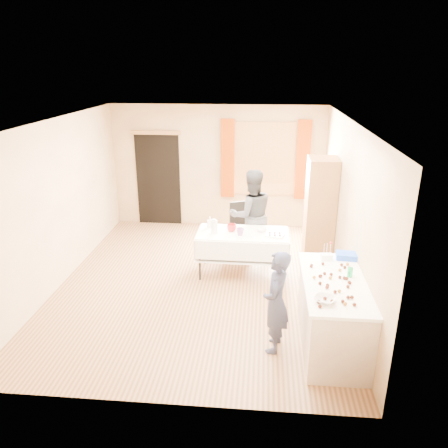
# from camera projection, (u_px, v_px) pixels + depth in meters

# --- Properties ---
(floor) EXTENTS (4.50, 5.50, 0.02)m
(floor) POSITION_uv_depth(u_px,v_px,m) (201.00, 282.00, 7.19)
(floor) COLOR #9E7047
(floor) RESTS_ON ground
(ceiling) EXTENTS (4.50, 5.50, 0.02)m
(ceiling) POSITION_uv_depth(u_px,v_px,m) (197.00, 120.00, 6.28)
(ceiling) COLOR white
(ceiling) RESTS_ON floor
(wall_back) EXTENTS (4.50, 0.02, 2.60)m
(wall_back) POSITION_uv_depth(u_px,v_px,m) (218.00, 167.00, 9.31)
(wall_back) COLOR tan
(wall_back) RESTS_ON floor
(wall_front) EXTENTS (4.50, 0.02, 2.60)m
(wall_front) POSITION_uv_depth(u_px,v_px,m) (157.00, 296.00, 4.16)
(wall_front) COLOR tan
(wall_front) RESTS_ON floor
(wall_left) EXTENTS (0.02, 5.50, 2.60)m
(wall_left) POSITION_uv_depth(u_px,v_px,m) (58.00, 203.00, 6.93)
(wall_left) COLOR tan
(wall_left) RESTS_ON floor
(wall_right) EXTENTS (0.02, 5.50, 2.60)m
(wall_right) POSITION_uv_depth(u_px,v_px,m) (348.00, 211.00, 6.54)
(wall_right) COLOR tan
(wall_right) RESTS_ON floor
(window_frame) EXTENTS (1.32, 0.06, 1.52)m
(window_frame) POSITION_uv_depth(u_px,v_px,m) (265.00, 159.00, 9.12)
(window_frame) COLOR olive
(window_frame) RESTS_ON wall_back
(window_pane) EXTENTS (1.20, 0.02, 1.40)m
(window_pane) POSITION_uv_depth(u_px,v_px,m) (265.00, 159.00, 9.11)
(window_pane) COLOR white
(window_pane) RESTS_ON wall_back
(curtain_left) EXTENTS (0.28, 0.06, 1.65)m
(curtain_left) POSITION_uv_depth(u_px,v_px,m) (228.00, 159.00, 9.14)
(curtain_left) COLOR #862E03
(curtain_left) RESTS_ON wall_back
(curtain_right) EXTENTS (0.28, 0.06, 1.65)m
(curtain_right) POSITION_uv_depth(u_px,v_px,m) (303.00, 160.00, 9.01)
(curtain_right) COLOR #862E03
(curtain_right) RESTS_ON wall_back
(doorway) EXTENTS (0.95, 0.04, 2.00)m
(doorway) POSITION_uv_depth(u_px,v_px,m) (158.00, 180.00, 9.50)
(doorway) COLOR black
(doorway) RESTS_ON floor
(door_lintel) EXTENTS (1.05, 0.06, 0.08)m
(door_lintel) POSITION_uv_depth(u_px,v_px,m) (155.00, 133.00, 9.12)
(door_lintel) COLOR olive
(door_lintel) RESTS_ON wall_back
(cabinet) EXTENTS (0.50, 0.60, 1.87)m
(cabinet) POSITION_uv_depth(u_px,v_px,m) (320.00, 211.00, 7.71)
(cabinet) COLOR olive
(cabinet) RESTS_ON floor
(counter) EXTENTS (0.78, 1.65, 0.91)m
(counter) POSITION_uv_depth(u_px,v_px,m) (333.00, 314.00, 5.44)
(counter) COLOR beige
(counter) RESTS_ON floor
(party_table) EXTENTS (1.54, 0.80, 0.75)m
(party_table) POSITION_uv_depth(u_px,v_px,m) (243.00, 249.00, 7.34)
(party_table) COLOR black
(party_table) RESTS_ON floor
(chair) EXTENTS (0.52, 0.52, 0.97)m
(chair) POSITION_uv_depth(u_px,v_px,m) (242.00, 238.00, 8.21)
(chair) COLOR black
(chair) RESTS_ON floor
(girl) EXTENTS (0.58, 0.46, 1.32)m
(girl) POSITION_uv_depth(u_px,v_px,m) (276.00, 302.00, 5.30)
(girl) COLOR #242A49
(girl) RESTS_ON floor
(woman) EXTENTS (1.17, 1.09, 1.67)m
(woman) POSITION_uv_depth(u_px,v_px,m) (251.00, 215.00, 7.80)
(woman) COLOR black
(woman) RESTS_ON floor
(soda_can) EXTENTS (0.07, 0.07, 0.12)m
(soda_can) POSITION_uv_depth(u_px,v_px,m) (350.00, 272.00, 5.37)
(soda_can) COLOR #149F4F
(soda_can) RESTS_ON counter
(mixing_bowl) EXTENTS (0.40, 0.40, 0.06)m
(mixing_bowl) POSITION_uv_depth(u_px,v_px,m) (325.00, 300.00, 4.81)
(mixing_bowl) COLOR white
(mixing_bowl) RESTS_ON counter
(foam_block) EXTENTS (0.16, 0.11, 0.08)m
(foam_block) POSITION_uv_depth(u_px,v_px,m) (326.00, 257.00, 5.84)
(foam_block) COLOR white
(foam_block) RESTS_ON counter
(blue_basket) EXTENTS (0.32, 0.23, 0.08)m
(blue_basket) POSITION_uv_depth(u_px,v_px,m) (347.00, 256.00, 5.87)
(blue_basket) COLOR blue
(blue_basket) RESTS_ON counter
(pitcher) EXTENTS (0.12, 0.12, 0.22)m
(pitcher) POSITION_uv_depth(u_px,v_px,m) (214.00, 227.00, 7.16)
(pitcher) COLOR silver
(pitcher) RESTS_ON party_table
(cup_red) EXTENTS (0.21, 0.21, 0.12)m
(cup_red) POSITION_uv_depth(u_px,v_px,m) (232.00, 228.00, 7.27)
(cup_red) COLOR red
(cup_red) RESTS_ON party_table
(cup_rainbow) EXTENTS (0.16, 0.16, 0.12)m
(cup_rainbow) POSITION_uv_depth(u_px,v_px,m) (240.00, 232.00, 7.09)
(cup_rainbow) COLOR red
(cup_rainbow) RESTS_ON party_table
(small_bowl) EXTENTS (0.19, 0.19, 0.05)m
(small_bowl) POSITION_uv_depth(u_px,v_px,m) (261.00, 230.00, 7.27)
(small_bowl) COLOR white
(small_bowl) RESTS_ON party_table
(pastry_tray) EXTENTS (0.32, 0.27, 0.02)m
(pastry_tray) POSITION_uv_depth(u_px,v_px,m) (275.00, 235.00, 7.08)
(pastry_tray) COLOR white
(pastry_tray) RESTS_ON party_table
(bottle) EXTENTS (0.13, 0.13, 0.19)m
(bottle) POSITION_uv_depth(u_px,v_px,m) (210.00, 222.00, 7.43)
(bottle) COLOR white
(bottle) RESTS_ON party_table
(cake_balls) EXTENTS (0.52, 1.14, 0.04)m
(cake_balls) POSITION_uv_depth(u_px,v_px,m) (334.00, 282.00, 5.20)
(cake_balls) COLOR #3F2314
(cake_balls) RESTS_ON counter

